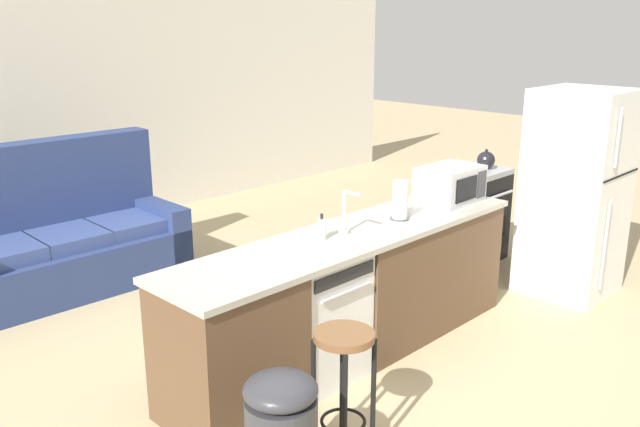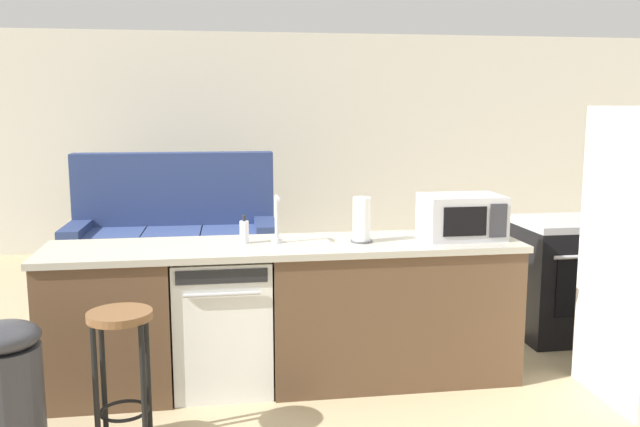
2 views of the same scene
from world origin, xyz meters
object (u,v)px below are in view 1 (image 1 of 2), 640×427
dishwasher (311,316)px  couch (60,243)px  stove_range (462,215)px  refrigerator (576,193)px  paper_towel_roll (400,201)px  microwave (450,184)px  bar_stool (344,368)px  kettle (486,160)px  soap_bottle (322,229)px

dishwasher → couch: bearing=99.3°
stove_range → refrigerator: size_ratio=0.52×
stove_range → paper_towel_roll: 1.91m
stove_range → microwave: microwave is taller
microwave → bar_stool: bearing=-159.7°
dishwasher → paper_towel_roll: 1.07m
microwave → paper_towel_roll: size_ratio=1.77×
paper_towel_roll → kettle: bearing=13.3°
refrigerator → couch: size_ratio=0.86×
dishwasher → bar_stool: bearing=-123.9°
bar_stool → dishwasher: bearing=56.1°
soap_bottle → couch: couch is taller
bar_stool → refrigerator: bearing=3.8°
refrigerator → soap_bottle: (-2.45, 0.60, 0.10)m
dishwasher → stove_range: bearing=11.9°
refrigerator → microwave: size_ratio=3.48×
paper_towel_roll → bar_stool: 1.64m
stove_range → couch: couch is taller
couch → refrigerator: bearing=-46.8°
paper_towel_roll → refrigerator: bearing=-16.9°
dishwasher → microwave: 1.65m
dishwasher → stove_range: stove_range is taller
stove_range → soap_bottle: soap_bottle is taller
stove_range → kettle: kettle is taller
dishwasher → soap_bottle: bearing=17.8°
paper_towel_roll → kettle: paper_towel_roll is taller
microwave → stove_range: bearing=27.2°
refrigerator → bar_stool: bearing=-176.2°
paper_towel_roll → soap_bottle: size_ratio=1.60×
kettle → refrigerator: bearing=-99.8°
paper_towel_roll → couch: couch is taller
microwave → paper_towel_roll: 0.66m
stove_range → paper_towel_roll: bearing=-161.6°
soap_bottle → kettle: 2.65m
microwave → paper_towel_roll: (-0.66, -0.02, -0.00)m
stove_range → couch: (-3.04, 2.14, -0.06)m
dishwasher → couch: couch is taller
dishwasher → refrigerator: bearing=-11.9°
dishwasher → paper_towel_roll: bearing=-1.7°
microwave → bar_stool: size_ratio=0.68×
paper_towel_roll → dishwasher: bearing=178.3°
paper_towel_roll → bar_stool: paper_towel_roll is taller
kettle → microwave: bearing=-161.1°
soap_bottle → dishwasher: bearing=-162.2°
stove_range → bar_stool: size_ratio=1.22×
dishwasher → kettle: size_ratio=4.10×
bar_stool → stove_range: bearing=22.7°
stove_range → kettle: (0.17, -0.13, 0.53)m
paper_towel_roll → kettle: 1.95m
microwave → soap_bottle: size_ratio=2.84×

